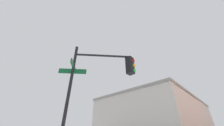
% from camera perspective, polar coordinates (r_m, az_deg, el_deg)
% --- Properties ---
extents(traffic_signal_near, '(2.16, 2.42, 5.13)m').
position_cam_1_polar(traffic_signal_near, '(5.07, -5.25, -6.94)').
color(traffic_signal_near, black).
rests_on(traffic_signal_near, ground_plane).
extents(building_stucco, '(16.46, 24.84, 8.48)m').
position_cam_1_polar(building_stucco, '(31.94, 20.96, -24.00)').
color(building_stucco, '#BCB7AD').
rests_on(building_stucco, ground_plane).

